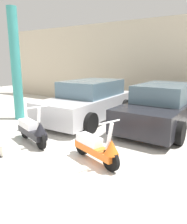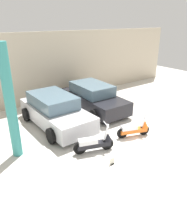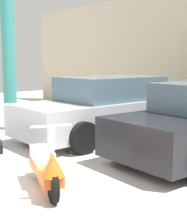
{
  "view_description": "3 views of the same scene",
  "coord_description": "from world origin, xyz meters",
  "px_view_note": "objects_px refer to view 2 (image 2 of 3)",
  "views": [
    {
      "loc": [
        2.95,
        -2.88,
        2.16
      ],
      "look_at": [
        -0.59,
        2.7,
        0.62
      ],
      "focal_mm": 35.0,
      "sensor_mm": 36.0,
      "label": 1
    },
    {
      "loc": [
        -5.61,
        -4.69,
        4.62
      ],
      "look_at": [
        -0.23,
        2.59,
        0.76
      ],
      "focal_mm": 35.0,
      "sensor_mm": 36.0,
      "label": 2
    },
    {
      "loc": [
        4.72,
        -1.58,
        1.84
      ],
      "look_at": [
        -0.1,
        2.35,
        0.91
      ],
      "focal_mm": 55.0,
      "sensor_mm": 36.0,
      "label": 3
    }
  ],
  "objects_px": {
    "car_rear_center": "(94,98)",
    "support_column_side": "(10,104)",
    "scooter_front_right": "(135,129)",
    "scooter_front_left": "(96,142)",
    "placard_near_left_scooter": "(112,161)",
    "car_rear_left": "(55,111)"
  },
  "relations": [
    {
      "from": "car_rear_left",
      "to": "placard_near_left_scooter",
      "type": "bearing_deg",
      "value": 1.04
    },
    {
      "from": "car_rear_center",
      "to": "support_column_side",
      "type": "distance_m",
      "value": 5.38
    },
    {
      "from": "scooter_front_right",
      "to": "car_rear_center",
      "type": "distance_m",
      "value": 3.5
    },
    {
      "from": "car_rear_left",
      "to": "support_column_side",
      "type": "relative_size",
      "value": 1.07
    },
    {
      "from": "scooter_front_right",
      "to": "car_rear_left",
      "type": "bearing_deg",
      "value": 145.82
    },
    {
      "from": "scooter_front_left",
      "to": "support_column_side",
      "type": "xyz_separation_m",
      "value": [
        -2.43,
        1.55,
        1.62
      ]
    },
    {
      "from": "car_rear_left",
      "to": "scooter_front_left",
      "type": "bearing_deg",
      "value": 2.05
    },
    {
      "from": "placard_near_left_scooter",
      "to": "support_column_side",
      "type": "relative_size",
      "value": 0.06
    },
    {
      "from": "car_rear_center",
      "to": "scooter_front_right",
      "type": "bearing_deg",
      "value": -5.03
    },
    {
      "from": "car_rear_left",
      "to": "placard_near_left_scooter",
      "type": "height_order",
      "value": "car_rear_left"
    },
    {
      "from": "scooter_front_left",
      "to": "scooter_front_right",
      "type": "distance_m",
      "value": 2.03
    },
    {
      "from": "scooter_front_right",
      "to": "support_column_side",
      "type": "relative_size",
      "value": 0.35
    },
    {
      "from": "placard_near_left_scooter",
      "to": "support_column_side",
      "type": "bearing_deg",
      "value": 133.59
    },
    {
      "from": "scooter_front_right",
      "to": "placard_near_left_scooter",
      "type": "xyz_separation_m",
      "value": [
        -2.06,
        -0.92,
        -0.25
      ]
    },
    {
      "from": "scooter_front_right",
      "to": "support_column_side",
      "type": "distance_m",
      "value": 5.02
    },
    {
      "from": "car_rear_left",
      "to": "placard_near_left_scooter",
      "type": "distance_m",
      "value": 3.96
    },
    {
      "from": "car_rear_left",
      "to": "support_column_side",
      "type": "xyz_separation_m",
      "value": [
        -2.29,
        -1.38,
        1.31
      ]
    },
    {
      "from": "scooter_front_left",
      "to": "support_column_side",
      "type": "bearing_deg",
      "value": 166.79
    },
    {
      "from": "scooter_front_left",
      "to": "car_rear_center",
      "type": "relative_size",
      "value": 0.35
    },
    {
      "from": "scooter_front_left",
      "to": "car_rear_center",
      "type": "xyz_separation_m",
      "value": [
        2.44,
        3.4,
        0.29
      ]
    },
    {
      "from": "scooter_front_right",
      "to": "car_rear_center",
      "type": "relative_size",
      "value": 0.33
    },
    {
      "from": "scooter_front_left",
      "to": "car_rear_center",
      "type": "distance_m",
      "value": 4.2
    }
  ]
}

